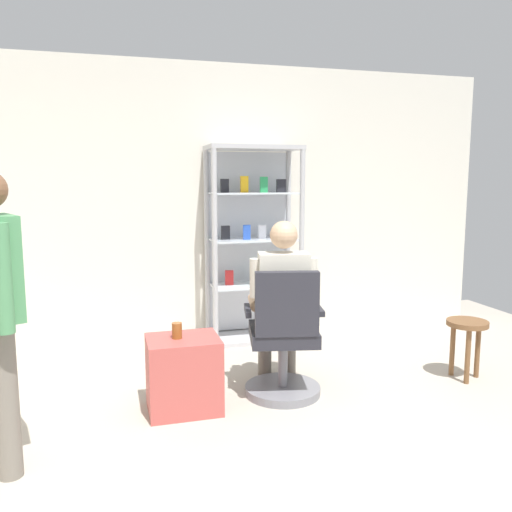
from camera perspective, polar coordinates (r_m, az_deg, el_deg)
The scene contains 8 objects.
ground_plane at distance 2.89m, azimuth 7.05°, elevation -24.92°, with size 7.20×7.20×0.00m, color #B2A899.
back_wall at distance 5.32m, azimuth -5.31°, elevation 5.74°, with size 6.00×0.10×2.70m, color silver.
display_cabinet_main at distance 5.21m, azimuth -0.43°, elevation 1.46°, with size 0.90×0.45×1.90m.
office_chair at distance 3.88m, azimuth 3.03°, elevation -9.56°, with size 0.61×0.57×0.96m.
seated_shopkeeper at distance 3.95m, azimuth 2.78°, elevation -4.44°, with size 0.54×0.61×1.29m.
storage_crate at distance 3.75m, azimuth -7.83°, elevation -12.52°, with size 0.49×0.40×0.51m, color #B24C47.
tea_glass at distance 3.65m, azimuth -8.54°, elevation -7.97°, with size 0.07×0.07×0.11m, color brown.
wooden_stool at distance 4.54m, azimuth 21.82°, elevation -7.73°, with size 0.32×0.32×0.48m.
Camera 1 is at (-0.96, -2.23, 1.58)m, focal length 37.03 mm.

